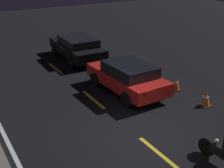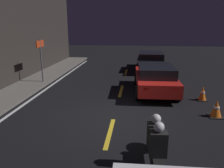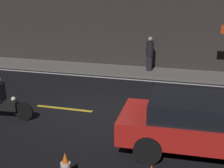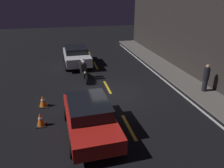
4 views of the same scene
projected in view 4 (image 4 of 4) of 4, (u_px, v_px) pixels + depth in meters
The scene contains 14 objects.
ground_plane at pixel (111, 94), 12.64m from camera, with size 56.00×56.00×0.00m, color black.
raised_curb at pixel (190, 85), 13.70m from camera, with size 28.00×1.84×0.10m.
building_front at pixel (215, 32), 12.67m from camera, with size 28.00×0.30×6.64m.
lane_dash_a at pixel (88, 52), 21.63m from camera, with size 2.00×0.14×0.01m.
lane_dash_b at pixel (96, 66), 17.59m from camera, with size 2.00×0.14×0.01m.
lane_dash_c at pixel (107, 87), 13.54m from camera, with size 2.00×0.14×0.01m.
lane_dash_d at pixel (129, 127), 9.50m from camera, with size 2.00×0.14×0.01m.
lane_solid_kerb at pixel (173, 88), 13.48m from camera, with size 25.20×0.14×0.01m.
sedan_white at pixel (76, 55), 17.47m from camera, with size 4.18×2.11×1.44m.
taxi_red at pixel (90, 116), 8.91m from camera, with size 4.21×2.08×1.38m.
motorcycle at pixel (83, 70), 14.59m from camera, with size 2.35×0.41×1.36m.
traffic_cone_near at pixel (43, 101), 11.13m from camera, with size 0.51×0.51×0.63m.
traffic_cone_mid at pixel (40, 119), 9.49m from camera, with size 0.43×0.43×0.65m.
pedestrian at pixel (206, 78), 12.48m from camera, with size 0.34×0.34×1.61m.
Camera 4 is at (11.16, -2.55, 5.39)m, focal length 35.00 mm.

